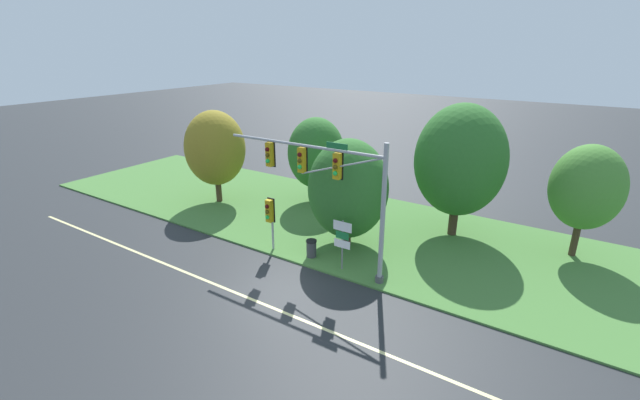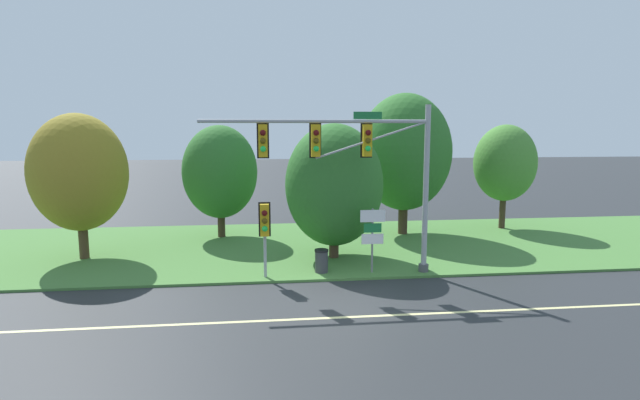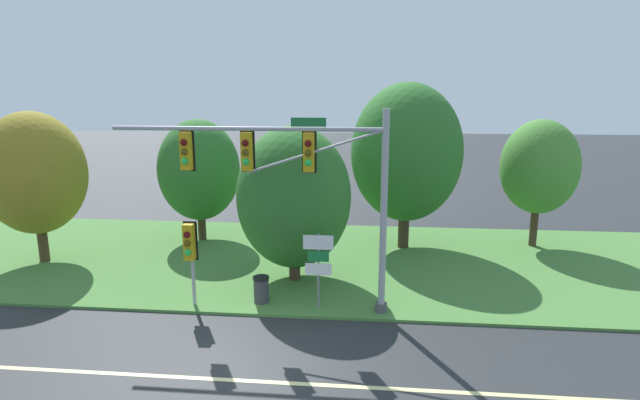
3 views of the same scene
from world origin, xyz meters
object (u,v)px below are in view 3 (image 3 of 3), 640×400
object	(u,v)px
tree_left_of_mast	(199,170)
tree_behind_signpost	(294,197)
traffic_signal_mast	(295,173)
tree_mid_verge	(406,153)
route_sign_post	(318,260)
tree_tall_centre	(539,167)
trash_bin	(261,289)
tree_nearest_road	(35,173)
pedestrian_signal_near_kerb	(190,247)

from	to	relation	value
tree_left_of_mast	tree_behind_signpost	xyz separation A→B (m)	(5.35, -4.93, -0.20)
traffic_signal_mast	tree_left_of_mast	bearing A→B (deg)	127.35
tree_mid_verge	tree_left_of_mast	bearing A→B (deg)	178.00
traffic_signal_mast	tree_behind_signpost	world-z (taller)	traffic_signal_mast
route_sign_post	tree_mid_verge	xyz separation A→B (m)	(3.31, 7.16, 2.76)
tree_mid_verge	tree_tall_centre	distance (m)	6.24
tree_mid_verge	trash_bin	xyz separation A→B (m)	(-5.32, -6.88, -3.98)
tree_nearest_road	route_sign_post	bearing A→B (deg)	-16.68
tree_mid_verge	tree_nearest_road	bearing A→B (deg)	-167.38
route_sign_post	trash_bin	xyz separation A→B (m)	(-2.01, 0.27, -1.22)
tree_behind_signpost	tree_mid_verge	world-z (taller)	tree_mid_verge
traffic_signal_mast	pedestrian_signal_near_kerb	world-z (taller)	traffic_signal_mast
route_sign_post	tree_mid_verge	distance (m)	8.36
trash_bin	tree_nearest_road	bearing A→B (deg)	161.65
tree_tall_centre	tree_left_of_mast	bearing A→B (deg)	-178.26
tree_nearest_road	tree_mid_verge	size ratio (longest dim) A/B	0.84
tree_tall_centre	trash_bin	bearing A→B (deg)	-146.08
tree_left_of_mast	tree_mid_verge	bearing A→B (deg)	-2.00
pedestrian_signal_near_kerb	tree_left_of_mast	xyz separation A→B (m)	(-2.27, 7.79, 1.34)
route_sign_post	tree_left_of_mast	world-z (taller)	tree_left_of_mast
tree_left_of_mast	tree_tall_centre	distance (m)	16.00
tree_behind_signpost	tree_left_of_mast	bearing A→B (deg)	137.33
tree_nearest_road	tree_mid_verge	xyz separation A→B (m)	(15.57, 3.48, 0.63)
traffic_signal_mast	route_sign_post	size ratio (longest dim) A/B	3.46
pedestrian_signal_near_kerb	trash_bin	xyz separation A→B (m)	(2.25, 0.57, -1.65)
pedestrian_signal_near_kerb	tree_nearest_road	distance (m)	9.09
tree_behind_signpost	tree_mid_verge	distance (m)	6.53
tree_left_of_mast	tree_mid_verge	xyz separation A→B (m)	(9.84, -0.34, 0.99)
tree_tall_centre	trash_bin	distance (m)	14.21
traffic_signal_mast	tree_mid_verge	xyz separation A→B (m)	(4.04, 7.26, -0.16)
pedestrian_signal_near_kerb	trash_bin	bearing A→B (deg)	14.13
traffic_signal_mast	tree_mid_verge	distance (m)	8.31
traffic_signal_mast	tree_mid_verge	bearing A→B (deg)	60.93
route_sign_post	trash_bin	world-z (taller)	route_sign_post
tree_mid_verge	trash_bin	distance (m)	9.57
pedestrian_signal_near_kerb	route_sign_post	distance (m)	4.29
pedestrian_signal_near_kerb	tree_nearest_road	world-z (taller)	tree_nearest_road
route_sign_post	tree_tall_centre	bearing A→B (deg)	40.19
tree_tall_centre	trash_bin	xyz separation A→B (m)	(-11.47, -7.71, -3.29)
tree_tall_centre	traffic_signal_mast	bearing A→B (deg)	-141.55
tree_behind_signpost	tree_mid_verge	bearing A→B (deg)	45.65
tree_behind_signpost	pedestrian_signal_near_kerb	bearing A→B (deg)	-137.11
tree_behind_signpost	tree_mid_verge	xyz separation A→B (m)	(4.49, 4.59, 1.19)
trash_bin	route_sign_post	bearing A→B (deg)	-7.78
traffic_signal_mast	tree_behind_signpost	size ratio (longest dim) A/B	1.50
tree_nearest_road	tree_behind_signpost	bearing A→B (deg)	-5.69
route_sign_post	tree_nearest_road	world-z (taller)	tree_nearest_road
tree_behind_signpost	tree_tall_centre	world-z (taller)	tree_behind_signpost
tree_nearest_road	tree_behind_signpost	world-z (taller)	tree_nearest_road
pedestrian_signal_near_kerb	tree_mid_verge	size ratio (longest dim) A/B	0.39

